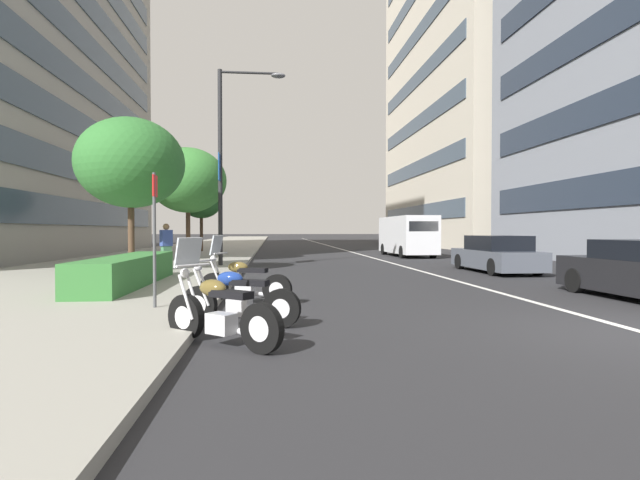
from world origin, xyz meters
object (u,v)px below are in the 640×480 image
(pedestrian_on_plaza, at_px, (166,246))
(car_far_down_avenue, at_px, (496,255))
(delivery_van_ahead, at_px, (407,235))
(motorcycle_far_end_row, at_px, (243,283))
(street_tree_mid_sidewalk, at_px, (131,163))
(street_tree_by_lamp_post, at_px, (188,180))
(street_tree_far_plaza, at_px, (201,201))
(motorcycle_nearest_camera, at_px, (220,314))
(motorcycle_second_in_row, at_px, (238,300))
(street_lamp_with_banners, at_px, (230,149))
(parking_sign_by_curb, at_px, (155,226))

(pedestrian_on_plaza, bearing_deg, car_far_down_avenue, 50.57)
(car_far_down_avenue, relative_size, delivery_van_ahead, 0.75)
(motorcycle_far_end_row, xyz_separation_m, delivery_van_ahead, (18.47, -8.84, 0.86))
(street_tree_mid_sidewalk, bearing_deg, street_tree_by_lamp_post, -5.49)
(delivery_van_ahead, height_order, street_tree_far_plaza, street_tree_far_plaza)
(car_far_down_avenue, bearing_deg, delivery_van_ahead, 1.17)
(street_tree_mid_sidewalk, bearing_deg, motorcycle_nearest_camera, -158.78)
(motorcycle_nearest_camera, bearing_deg, motorcycle_second_in_row, -56.12)
(street_tree_mid_sidewalk, distance_m, street_tree_by_lamp_post, 7.38)
(motorcycle_far_end_row, distance_m, delivery_van_ahead, 20.50)
(street_lamp_with_banners, bearing_deg, street_tree_far_plaza, 12.87)
(delivery_van_ahead, bearing_deg, car_far_down_avenue, 179.79)
(motorcycle_second_in_row, distance_m, street_tree_by_lamp_post, 17.47)
(parking_sign_by_curb, xyz_separation_m, street_tree_far_plaza, (25.01, 2.72, 1.93))
(motorcycle_second_in_row, relative_size, delivery_van_ahead, 0.33)
(car_far_down_avenue, relative_size, parking_sign_by_curb, 1.84)
(pedestrian_on_plaza, bearing_deg, street_tree_by_lamp_post, 145.99)
(motorcycle_nearest_camera, height_order, parking_sign_by_curb, parking_sign_by_curb)
(motorcycle_nearest_camera, distance_m, street_tree_by_lamp_post, 18.83)
(motorcycle_nearest_camera, distance_m, street_lamp_with_banners, 14.47)
(street_tree_mid_sidewalk, height_order, street_tree_far_plaza, street_tree_mid_sidewalk)
(motorcycle_far_end_row, xyz_separation_m, street_tree_by_lamp_post, (14.18, 3.58, 3.64))
(motorcycle_far_end_row, distance_m, street_tree_mid_sidewalk, 8.79)
(motorcycle_nearest_camera, bearing_deg, car_far_down_avenue, -90.12)
(street_tree_far_plaza, distance_m, pedestrian_on_plaza, 16.24)
(motorcycle_nearest_camera, relative_size, street_tree_by_lamp_post, 0.31)
(car_far_down_avenue, height_order, parking_sign_by_curb, parking_sign_by_curb)
(motorcycle_far_end_row, height_order, delivery_van_ahead, delivery_van_ahead)
(motorcycle_nearest_camera, bearing_deg, street_tree_by_lamp_post, -39.35)
(street_tree_mid_sidewalk, bearing_deg, delivery_van_ahead, -48.42)
(motorcycle_nearest_camera, height_order, pedestrian_on_plaza, pedestrian_on_plaza)
(motorcycle_second_in_row, height_order, car_far_down_avenue, car_far_down_avenue)
(motorcycle_nearest_camera, xyz_separation_m, pedestrian_on_plaza, (11.56, 3.17, 0.56))
(delivery_van_ahead, distance_m, pedestrian_on_plaza, 16.27)
(motorcycle_second_in_row, xyz_separation_m, street_tree_by_lamp_post, (16.69, 3.64, 3.67))
(motorcycle_second_in_row, height_order, pedestrian_on_plaza, pedestrian_on_plaza)
(motorcycle_second_in_row, relative_size, pedestrian_on_plaza, 1.21)
(motorcycle_nearest_camera, xyz_separation_m, car_far_down_avenue, (11.00, -9.19, 0.21))
(parking_sign_by_curb, distance_m, street_tree_far_plaza, 25.23)
(motorcycle_second_in_row, relative_size, street_lamp_with_banners, 0.25)
(street_tree_far_plaza, bearing_deg, motorcycle_far_end_row, -169.74)
(parking_sign_by_curb, distance_m, street_tree_by_lamp_post, 15.91)
(street_lamp_with_banners, distance_m, pedestrian_on_plaza, 5.00)
(street_lamp_with_banners, bearing_deg, motorcycle_second_in_row, -174.58)
(street_tree_far_plaza, height_order, pedestrian_on_plaza, street_tree_far_plaza)
(street_tree_mid_sidewalk, bearing_deg, parking_sign_by_curb, -161.68)
(motorcycle_nearest_camera, bearing_deg, street_tree_far_plaza, -41.61)
(delivery_van_ahead, xyz_separation_m, street_tree_mid_sidewalk, (-11.64, 13.13, 2.63))
(motorcycle_far_end_row, bearing_deg, motorcycle_second_in_row, 112.55)
(motorcycle_nearest_camera, bearing_deg, street_lamp_with_banners, -46.01)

